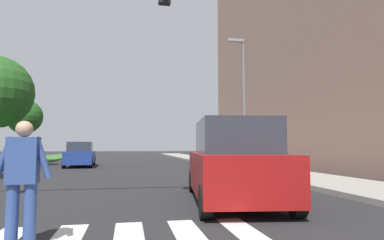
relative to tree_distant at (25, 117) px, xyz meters
name	(u,v)px	position (x,y,z in m)	size (l,w,h in m)	color
ground_plane	(117,163)	(7.55, -1.98, -3.76)	(140.00, 140.00, 0.00)	#262628
median_strip	(0,165)	(-0.33, -3.98, -3.69)	(4.13, 64.00, 0.15)	#386B2D
tree_distant	(25,117)	(0.00, 0.00, 0.00)	(2.83, 2.83, 5.06)	#4C3823
sidewalk_right	(220,163)	(15.47, -3.98, -3.69)	(3.00, 64.00, 0.15)	#9E9991
street_lamp_right	(242,90)	(14.88, -11.02, 0.83)	(1.02, 0.24, 7.50)	slate
pedestrian_performer	(22,177)	(7.04, -24.30, -2.83)	(0.75, 0.24, 1.69)	#334C8C
suv_crossing	(234,164)	(10.94, -21.37, -2.83)	(2.51, 4.81, 1.97)	maroon
sedan_midblock	(80,155)	(5.26, -5.83, -2.99)	(2.00, 4.67, 1.65)	navy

